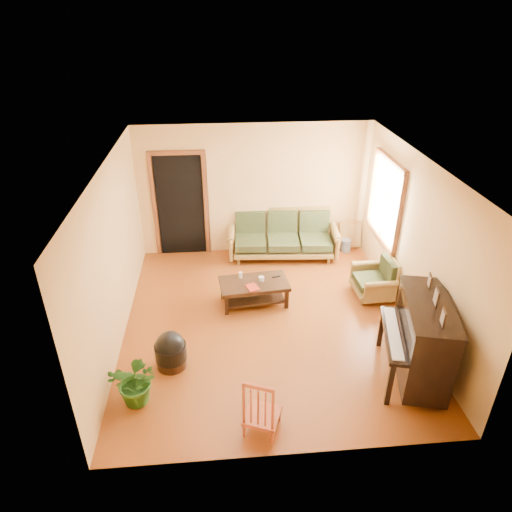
{
  "coord_description": "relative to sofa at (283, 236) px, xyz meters",
  "views": [
    {
      "loc": [
        -0.71,
        -5.9,
        4.49
      ],
      "look_at": [
        -0.17,
        0.2,
        1.1
      ],
      "focal_mm": 32.0,
      "sensor_mm": 36.0,
      "label": 1
    }
  ],
  "objects": [
    {
      "name": "glass_jar",
      "position": [
        -0.59,
        -1.54,
        -0.01
      ],
      "size": [
        0.11,
        0.11,
        0.07
      ],
      "primitive_type": "cylinder",
      "rotation": [
        0.0,
        0.0,
        -0.16
      ],
      "color": "silver",
      "rests_on": "coffee_table"
    },
    {
      "name": "footstool",
      "position": [
        -2.0,
        -3.03,
        -0.25
      ],
      "size": [
        0.54,
        0.54,
        0.42
      ],
      "primitive_type": "cylinder",
      "rotation": [
        0.0,
        0.0,
        0.27
      ],
      "color": "black",
      "rests_on": "floor"
    },
    {
      "name": "doorway",
      "position": [
        -1.99,
        0.35,
        0.57
      ],
      "size": [
        1.08,
        0.16,
        2.05
      ],
      "primitive_type": "cube",
      "color": "black",
      "rests_on": "floor"
    },
    {
      "name": "leaning_frame",
      "position": [
        1.45,
        0.25,
        -0.16
      ],
      "size": [
        0.46,
        0.12,
        0.6
      ],
      "primitive_type": "cube",
      "rotation": [
        0.0,
        0.0,
        0.05
      ],
      "color": "#AC7939",
      "rests_on": "floor"
    },
    {
      "name": "window",
      "position": [
        1.67,
        -0.83,
        1.04
      ],
      "size": [
        0.12,
        1.36,
        1.46
      ],
      "primitive_type": "cube",
      "color": "white",
      "rests_on": "right_wall"
    },
    {
      "name": "sofa",
      "position": [
        0.0,
        0.0,
        0.0
      ],
      "size": [
        2.2,
        1.05,
        0.92
      ],
      "primitive_type": "cube",
      "rotation": [
        0.0,
        0.0,
        -0.07
      ],
      "color": "olive",
      "rests_on": "floor"
    },
    {
      "name": "ceramic_crock",
      "position": [
        1.33,
        0.11,
        -0.33
      ],
      "size": [
        0.27,
        0.27,
        0.25
      ],
      "primitive_type": "cylinder",
      "rotation": [
        0.0,
        0.0,
        -0.43
      ],
      "color": "#304D92",
      "rests_on": "floor"
    },
    {
      "name": "potted_plant",
      "position": [
        -2.37,
        -3.67,
        -0.11
      ],
      "size": [
        0.77,
        0.72,
        0.69
      ],
      "primitive_type": "imported",
      "rotation": [
        0.0,
        0.0,
        -0.34
      ],
      "color": "#215117",
      "rests_on": "floor"
    },
    {
      "name": "coffee_table",
      "position": [
        -0.72,
        -1.59,
        -0.25
      ],
      "size": [
        1.19,
        0.73,
        0.41
      ],
      "primitive_type": "cube",
      "rotation": [
        0.0,
        0.0,
        0.1
      ],
      "color": "black",
      "rests_on": "floor"
    },
    {
      "name": "armchair",
      "position": [
        1.35,
        -1.55,
        -0.09
      ],
      "size": [
        0.74,
        0.77,
        0.74
      ],
      "primitive_type": "cube",
      "rotation": [
        0.0,
        0.0,
        0.05
      ],
      "color": "olive",
      "rests_on": "floor"
    },
    {
      "name": "floor",
      "position": [
        -0.54,
        -2.13,
        -0.46
      ],
      "size": [
        5.0,
        5.0,
        0.0
      ],
      "primitive_type": "plane",
      "color": "#672D0D",
      "rests_on": "ground"
    },
    {
      "name": "red_chair",
      "position": [
        -0.84,
        -4.24,
        -0.03
      ],
      "size": [
        0.53,
        0.55,
        0.85
      ],
      "primitive_type": "cube",
      "rotation": [
        0.0,
        0.0,
        -0.38
      ],
      "color": "#9C3C1C",
      "rests_on": "floor"
    },
    {
      "name": "remote",
      "position": [
        -0.33,
        -1.45,
        -0.04
      ],
      "size": [
        0.15,
        0.08,
        0.01
      ],
      "primitive_type": "cube",
      "rotation": [
        0.0,
        0.0,
        0.31
      ],
      "color": "black",
      "rests_on": "coffee_table"
    },
    {
      "name": "book",
      "position": [
        -0.84,
        -1.8,
        -0.04
      ],
      "size": [
        0.24,
        0.28,
        0.02
      ],
      "primitive_type": "imported",
      "rotation": [
        0.0,
        0.0,
        0.35
      ],
      "color": "#A42615",
      "rests_on": "coffee_table"
    },
    {
      "name": "candle",
      "position": [
        -0.93,
        -1.43,
        0.01
      ],
      "size": [
        0.07,
        0.07,
        0.11
      ],
      "primitive_type": "cylinder",
      "rotation": [
        0.0,
        0.0,
        0.14
      ],
      "color": "white",
      "rests_on": "coffee_table"
    },
    {
      "name": "piano",
      "position": [
        1.35,
        -3.53,
        0.14
      ],
      "size": [
        1.09,
        1.5,
        1.19
      ],
      "primitive_type": "cube",
      "rotation": [
        0.0,
        0.0,
        -0.24
      ],
      "color": "black",
      "rests_on": "floor"
    }
  ]
}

